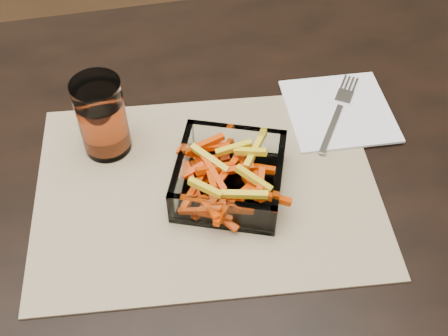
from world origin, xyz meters
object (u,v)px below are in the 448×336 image
(tumbler, at_px, (102,119))
(glass_bowl, at_px, (229,178))
(dining_table, at_px, (140,244))
(fork, at_px, (339,110))

(tumbler, bearing_deg, glass_bowl, -35.91)
(dining_table, distance_m, glass_bowl, 0.17)
(dining_table, bearing_deg, tumbler, 100.75)
(glass_bowl, relative_size, fork, 1.14)
(fork, bearing_deg, glass_bowl, -116.62)
(dining_table, bearing_deg, fork, 18.80)
(glass_bowl, bearing_deg, fork, 29.18)
(glass_bowl, relative_size, tumbler, 1.50)
(dining_table, height_order, glass_bowl, glass_bowl)
(glass_bowl, xyz_separation_m, tumbler, (-0.15, 0.11, 0.03))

